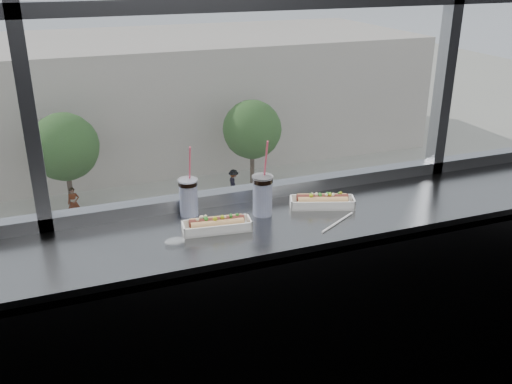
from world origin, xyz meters
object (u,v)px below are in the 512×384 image
object	(u,v)px
car_near_d	(242,284)
tree_right	(252,130)
wrapper	(175,241)
pedestrian_b	(73,200)
pedestrian_d	(234,180)
car_near_e	(458,244)
soda_cup_right	(263,193)
car_near_c	(113,313)
loose_straw	(338,222)
hotdog_tray_left	(217,224)
soda_cup_left	(188,195)
car_far_c	(287,194)
tree_center	(65,147)
car_far_b	(111,222)
hotdog_tray_right	(322,201)

from	to	relation	value
car_near_d	tree_right	distance (m)	13.21
tree_right	wrapper	bearing A→B (deg)	-110.95
pedestrian_b	pedestrian_d	distance (m)	9.02
car_near_e	pedestrian_d	bearing A→B (deg)	33.05
soda_cup_right	car_near_c	distance (m)	19.68
loose_straw	wrapper	xyz separation A→B (m)	(-0.71, 0.07, 0.01)
hotdog_tray_left	soda_cup_left	xyz separation A→B (m)	(-0.07, 0.20, 0.07)
car_near_e	car_far_c	xyz separation A→B (m)	(-5.01, 8.00, 0.09)
hotdog_tray_left	tree_center	xyz separation A→B (m)	(0.08, 28.28, -8.27)
car_far_b	pedestrian_b	size ratio (longest dim) A/B	2.69
hotdog_tray_left	car_near_c	bearing A→B (deg)	94.69
soda_cup_right	car_near_c	bearing A→B (deg)	88.39
pedestrian_d	tree_right	bearing A→B (deg)	-59.57
hotdog_tray_left	tree_center	size ratio (longest dim) A/B	0.05
car_far_b	pedestrian_d	distance (m)	8.10
car_far_c	hotdog_tray_right	bearing A→B (deg)	159.93
car_near_d	pedestrian_d	distance (m)	11.63
loose_straw	car_far_c	distance (m)	28.83
car_near_e	car_far_c	distance (m)	9.44
hotdog_tray_left	soda_cup_right	bearing A→B (deg)	26.58
wrapper	pedestrian_d	world-z (taller)	wrapper
soda_cup_left	loose_straw	bearing A→B (deg)	-28.25
wrapper	car_near_e	bearing A→B (deg)	44.84
hotdog_tray_left	pedestrian_d	xyz separation A→B (m)	(9.16, 27.40, -11.11)
tree_center	tree_right	distance (m)	10.57
soda_cup_right	car_far_b	bearing A→B (deg)	86.58
wrapper	car_near_d	bearing A→B (deg)	69.96
wrapper	car_near_c	bearing A→B (deg)	86.87
car_far_b	hotdog_tray_left	bearing A→B (deg)	171.77
hotdog_tray_left	soda_cup_right	size ratio (longest dim) A/B	0.85
soda_cup_left	car_far_b	distance (m)	26.62
car_near_c	pedestrian_b	distance (m)	11.36
soda_cup_right	pedestrian_b	distance (m)	29.70
hotdog_tray_left	pedestrian_b	distance (m)	29.75
hotdog_tray_right	car_far_c	bearing A→B (deg)	85.88
hotdog_tray_right	car_near_d	world-z (taller)	hotdog_tray_right
soda_cup_right	car_near_d	size ratio (longest dim) A/B	0.06
tree_right	car_near_d	bearing A→B (deg)	-112.17
car_far_b	pedestrian_b	bearing A→B (deg)	20.50
loose_straw	pedestrian_d	world-z (taller)	loose_straw
soda_cup_right	pedestrian_d	size ratio (longest dim) A/B	0.18
soda_cup_left	car_near_d	bearing A→B (deg)	70.07
soda_cup_right	car_near_d	bearing A→B (deg)	71.18
soda_cup_left	car_near_d	world-z (taller)	soda_cup_left
car_near_d	wrapper	bearing A→B (deg)	159.46
loose_straw	car_far_b	size ratio (longest dim) A/B	0.04
car_near_e	hotdog_tray_right	bearing A→B (deg)	136.55
tree_right	soda_cup_left	bearing A→B (deg)	-110.90
hotdog_tray_right	car_far_b	xyz separation A→B (m)	(1.15, 24.21, -11.15)
pedestrian_b	pedestrian_d	xyz separation A→B (m)	(9.02, -0.22, -0.05)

